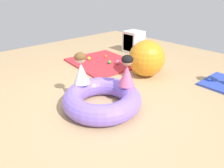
% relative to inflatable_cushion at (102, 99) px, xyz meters
% --- Properties ---
extents(ground_plane, '(8.00, 8.00, 0.00)m').
position_rel_inflatable_cushion_xyz_m(ground_plane, '(-0.08, 0.13, -0.15)').
color(ground_plane, tan).
extents(gym_mat_front, '(1.61, 1.41, 0.04)m').
position_rel_inflatable_cushion_xyz_m(gym_mat_front, '(-1.49, 1.26, -0.13)').
color(gym_mat_front, red).
rests_on(gym_mat_front, ground).
extents(inflatable_cushion, '(1.16, 1.16, 0.29)m').
position_rel_inflatable_cushion_xyz_m(inflatable_cushion, '(0.00, 0.00, 0.00)').
color(inflatable_cushion, '#8466E0').
rests_on(inflatable_cushion, ground).
extents(child_in_pink, '(0.34, 0.34, 0.47)m').
position_rel_inflatable_cushion_xyz_m(child_in_pink, '(0.12, 0.38, 0.38)').
color(child_in_pink, '#E5608E').
rests_on(child_in_pink, inflatable_cushion).
extents(child_in_white, '(0.35, 0.35, 0.49)m').
position_rel_inflatable_cushion_xyz_m(child_in_white, '(-0.40, -0.07, 0.38)').
color(child_in_white, white).
rests_on(child_in_white, inflatable_cushion).
extents(play_ball_blue, '(0.07, 0.07, 0.07)m').
position_rel_inflatable_cushion_xyz_m(play_ball_blue, '(0.69, 2.04, -0.07)').
color(play_ball_blue, blue).
rests_on(play_ball_blue, gym_mat_center_rear).
extents(play_ball_red, '(0.10, 0.10, 0.10)m').
position_rel_inflatable_cushion_xyz_m(play_ball_red, '(-1.83, 0.86, -0.06)').
color(play_ball_red, red).
rests_on(play_ball_red, gym_mat_front).
extents(play_ball_orange, '(0.06, 0.06, 0.06)m').
position_rel_inflatable_cushion_xyz_m(play_ball_orange, '(-1.67, 1.53, -0.08)').
color(play_ball_orange, orange).
rests_on(play_ball_orange, gym_mat_front).
extents(play_ball_yellow, '(0.08, 0.08, 0.08)m').
position_rel_inflatable_cushion_xyz_m(play_ball_yellow, '(-1.79, 1.10, -0.07)').
color(play_ball_yellow, yellow).
rests_on(play_ball_yellow, gym_mat_front).
extents(play_ball_pink, '(0.10, 0.10, 0.10)m').
position_rel_inflatable_cushion_xyz_m(play_ball_pink, '(-1.12, 1.40, -0.06)').
color(play_ball_pink, pink).
rests_on(play_ball_pink, gym_mat_front).
extents(play_ball_green, '(0.08, 0.08, 0.08)m').
position_rel_inflatable_cushion_xyz_m(play_ball_green, '(-1.26, 1.28, -0.07)').
color(play_ball_green, green).
rests_on(play_ball_green, gym_mat_front).
extents(exercise_ball_large, '(0.72, 0.72, 0.72)m').
position_rel_inflatable_cushion_xyz_m(exercise_ball_large, '(-0.35, 1.44, 0.21)').
color(exercise_ball_large, orange).
rests_on(exercise_ball_large, ground).
extents(storage_cube, '(0.44, 0.44, 0.56)m').
position_rel_inflatable_cushion_xyz_m(storage_cube, '(-1.64, 2.47, 0.13)').
color(storage_cube, white).
rests_on(storage_cube, ground).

